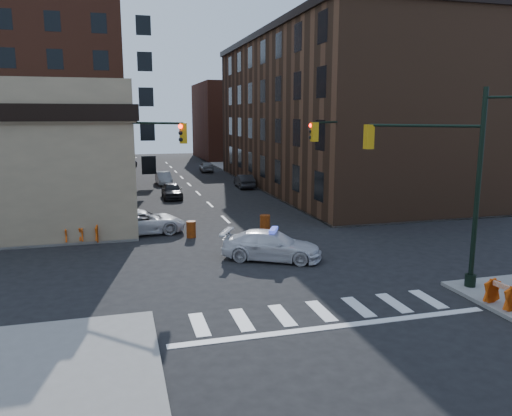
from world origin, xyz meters
TOP-DOWN VIEW (x-y plane):
  - ground at (0.00, 0.00)m, footprint 140.00×140.00m
  - sidewalk_ne at (23.00, 32.75)m, footprint 34.00×54.50m
  - apartment_block at (-18.50, 40.00)m, footprint 25.00×25.00m
  - commercial_row_ne at (13.00, 22.50)m, footprint 14.00×34.00m
  - filler_nw at (-16.00, 62.00)m, footprint 20.00×18.00m
  - filler_ne at (14.00, 58.00)m, footprint 16.00×16.00m
  - signal_pole_se at (6.04, -5.52)m, footprint 5.40×5.27m
  - signal_pole_nw at (-5.85, 5.34)m, footprint 3.58×3.67m
  - signal_pole_ne at (5.84, 5.35)m, footprint 3.67×3.58m
  - tree_ne_near at (7.50, 26.00)m, footprint 3.00×3.00m
  - tree_ne_far at (7.50, 34.00)m, footprint 3.00×3.00m
  - police_car at (0.22, 0.05)m, footprint 5.32×4.06m
  - pickup at (-5.71, 7.33)m, footprint 5.36×2.82m
  - parked_car_wnear at (-2.60, 19.84)m, footprint 1.65×4.03m
  - parked_car_wfar at (-2.50, 28.76)m, footprint 1.51×3.99m
  - parked_car_wdeep at (-5.50, 46.10)m, footprint 2.38×4.65m
  - parked_car_enear at (4.92, 24.29)m, footprint 1.50×4.01m
  - parked_car_efar at (3.75, 39.00)m, footprint 1.83×3.93m
  - pedestrian_a at (-6.50, 9.43)m, footprint 0.75×0.59m
  - pedestrian_b at (-11.29, 7.68)m, footprint 0.91×0.72m
  - pedestrian_c at (-11.68, 9.66)m, footprint 1.12×0.59m
  - barrel_road at (1.50, 5.54)m, footprint 0.82×0.82m
  - barrel_bank at (-2.99, 5.60)m, footprint 0.70×0.70m
  - barricade_se_c at (6.40, -8.50)m, footprint 0.73×1.25m
  - barricade_nw_a at (-9.43, 5.70)m, footprint 1.13×0.59m
  - barricade_nw_b at (-8.63, 5.70)m, footprint 1.30×0.88m

SIDE VIEW (x-z plane):
  - ground at x=0.00m, z-range 0.00..0.00m
  - sidewalk_ne at x=23.00m, z-range 0.00..0.15m
  - barrel_bank at x=-2.99m, z-range 0.00..0.97m
  - barrel_road at x=1.50m, z-range 0.00..1.10m
  - barricade_nw_a at x=-9.43m, z-range 0.15..0.99m
  - barricade_nw_b at x=-8.63m, z-range 0.15..1.04m
  - barricade_se_c at x=6.40m, z-range 0.15..1.04m
  - parked_car_wdeep at x=-5.50m, z-range 0.00..1.29m
  - parked_car_wfar at x=-2.50m, z-range 0.00..1.30m
  - parked_car_efar at x=3.75m, z-range 0.00..1.30m
  - parked_car_enear at x=4.92m, z-range 0.00..1.31m
  - parked_car_wnear at x=-2.60m, z-range 0.00..1.37m
  - police_car at x=0.22m, z-range 0.00..1.44m
  - pickup at x=-5.71m, z-range 0.00..1.44m
  - pedestrian_a at x=-6.50m, z-range 0.15..1.97m
  - pedestrian_c at x=-11.68m, z-range 0.15..1.98m
  - pedestrian_b at x=-11.29m, z-range 0.15..1.99m
  - tree_ne_near at x=7.50m, z-range 1.06..5.91m
  - tree_ne_far at x=7.50m, z-range 1.06..5.91m
  - signal_pole_nw at x=-5.85m, z-range 0.34..8.34m
  - signal_pole_ne at x=5.84m, z-range 0.34..8.34m
  - signal_pole_se at x=6.04m, z-range 0.61..8.61m
  - filler_ne at x=14.00m, z-range 0.00..12.00m
  - commercial_row_ne at x=13.00m, z-range 0.00..14.00m
  - filler_nw at x=-16.00m, z-range 0.00..16.00m
  - apartment_block at x=-18.50m, z-range 0.00..24.00m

